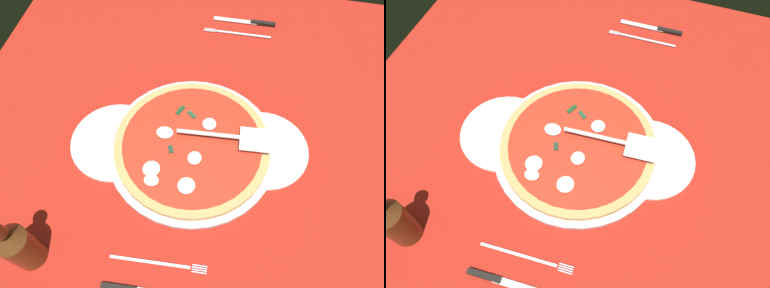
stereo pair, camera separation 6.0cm
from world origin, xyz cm
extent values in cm
cube|color=#A41F14|center=(0.00, 0.00, -0.40)|extent=(113.56, 113.56, 0.80)
cube|color=silver|center=(-47.81, -53.79, 0.05)|extent=(5.98, 5.98, 0.10)
cube|color=silver|center=(-47.81, -41.84, 0.05)|extent=(5.98, 5.98, 0.10)
cube|color=silver|center=(-47.81, -29.88, 0.05)|extent=(5.98, 5.98, 0.10)
cube|color=silver|center=(-47.81, -17.93, 0.05)|extent=(5.98, 5.98, 0.10)
cube|color=silver|center=(-47.81, -5.98, 0.05)|extent=(5.98, 5.98, 0.10)
cube|color=silver|center=(-41.84, -47.81, 0.05)|extent=(5.98, 5.98, 0.10)
cube|color=silver|center=(-41.84, -35.86, 0.05)|extent=(5.98, 5.98, 0.10)
cube|color=silver|center=(-41.84, -23.91, 0.05)|extent=(5.98, 5.98, 0.10)
cube|color=silver|center=(-41.84, -11.95, 0.05)|extent=(5.98, 5.98, 0.10)
cube|color=silver|center=(-41.84, 0.00, 0.05)|extent=(5.98, 5.98, 0.10)
cube|color=silver|center=(-41.84, 11.95, 0.05)|extent=(5.98, 5.98, 0.10)
cube|color=silver|center=(-41.84, 23.91, 0.05)|extent=(5.98, 5.98, 0.10)
cube|color=silver|center=(-35.86, -53.79, 0.05)|extent=(5.98, 5.98, 0.10)
cube|color=silver|center=(-35.86, -41.84, 0.05)|extent=(5.98, 5.98, 0.10)
cube|color=silver|center=(-35.86, -29.88, 0.05)|extent=(5.98, 5.98, 0.10)
cube|color=silver|center=(-35.86, -17.93, 0.05)|extent=(5.98, 5.98, 0.10)
cube|color=silver|center=(-35.86, -5.98, 0.05)|extent=(5.98, 5.98, 0.10)
cube|color=silver|center=(-35.86, 5.98, 0.05)|extent=(5.98, 5.98, 0.10)
cube|color=silver|center=(-35.86, 17.93, 0.05)|extent=(5.98, 5.98, 0.10)
cube|color=silver|center=(-35.86, 29.88, 0.05)|extent=(5.98, 5.98, 0.10)
cube|color=silver|center=(-29.88, -47.81, 0.05)|extent=(5.98, 5.98, 0.10)
cube|color=silver|center=(-29.88, -35.86, 0.05)|extent=(5.98, 5.98, 0.10)
cube|color=silver|center=(-29.88, -23.91, 0.05)|extent=(5.98, 5.98, 0.10)
cube|color=silver|center=(-29.88, -11.95, 0.05)|extent=(5.98, 5.98, 0.10)
cube|color=silver|center=(-29.88, 0.00, 0.05)|extent=(5.98, 5.98, 0.10)
cube|color=silver|center=(-29.88, 11.95, 0.05)|extent=(5.98, 5.98, 0.10)
cube|color=silver|center=(-29.88, 23.91, 0.05)|extent=(5.98, 5.98, 0.10)
cube|color=silver|center=(-23.91, -53.79, 0.05)|extent=(5.98, 5.98, 0.10)
cube|color=silver|center=(-23.91, -41.84, 0.05)|extent=(5.98, 5.98, 0.10)
cube|color=silver|center=(-23.91, -29.88, 0.05)|extent=(5.98, 5.98, 0.10)
cube|color=silver|center=(-23.91, -17.93, 0.05)|extent=(5.98, 5.98, 0.10)
cube|color=silver|center=(-23.91, -5.98, 0.05)|extent=(5.98, 5.98, 0.10)
cube|color=silver|center=(-23.91, 5.98, 0.05)|extent=(5.98, 5.98, 0.10)
cube|color=silver|center=(-23.91, 17.93, 0.05)|extent=(5.98, 5.98, 0.10)
cube|color=silver|center=(-23.91, 29.88, 0.05)|extent=(5.98, 5.98, 0.10)
cube|color=silver|center=(-17.93, -47.81, 0.05)|extent=(5.98, 5.98, 0.10)
cube|color=silver|center=(-17.93, -35.86, 0.05)|extent=(5.98, 5.98, 0.10)
cube|color=silver|center=(-17.93, -23.91, 0.05)|extent=(5.98, 5.98, 0.10)
cube|color=silver|center=(-17.93, -11.95, 0.05)|extent=(5.98, 5.98, 0.10)
cube|color=silver|center=(-17.93, 0.00, 0.05)|extent=(5.98, 5.98, 0.10)
cube|color=silver|center=(-17.93, 11.95, 0.05)|extent=(5.98, 5.98, 0.10)
cube|color=silver|center=(-17.93, 23.91, 0.05)|extent=(5.98, 5.98, 0.10)
cube|color=silver|center=(-11.95, -41.84, 0.05)|extent=(5.98, 5.98, 0.10)
cube|color=silver|center=(-11.95, -29.88, 0.05)|extent=(5.98, 5.98, 0.10)
cube|color=silver|center=(-11.95, -17.93, 0.05)|extent=(5.98, 5.98, 0.10)
cube|color=silver|center=(-11.95, -5.98, 0.05)|extent=(5.98, 5.98, 0.10)
cube|color=silver|center=(-11.95, 5.98, 0.05)|extent=(5.98, 5.98, 0.10)
cube|color=silver|center=(-11.95, 17.93, 0.05)|extent=(5.98, 5.98, 0.10)
cube|color=silver|center=(-11.95, 29.88, 0.05)|extent=(5.98, 5.98, 0.10)
cube|color=silver|center=(-5.98, -47.81, 0.05)|extent=(5.98, 5.98, 0.10)
cube|color=silver|center=(-5.98, -35.86, 0.05)|extent=(5.98, 5.98, 0.10)
cube|color=silver|center=(-5.98, -23.91, 0.05)|extent=(5.98, 5.98, 0.10)
cube|color=silver|center=(-5.98, -11.95, 0.05)|extent=(5.98, 5.98, 0.10)
cube|color=silver|center=(-5.98, 0.00, 0.05)|extent=(5.98, 5.98, 0.10)
cube|color=silver|center=(-5.98, 11.95, 0.05)|extent=(5.98, 5.98, 0.10)
cube|color=silver|center=(-5.98, 23.91, 0.05)|extent=(5.98, 5.98, 0.10)
cube|color=silver|center=(-5.98, 35.86, 0.05)|extent=(5.98, 5.98, 0.10)
cube|color=silver|center=(0.00, -41.84, 0.05)|extent=(5.98, 5.98, 0.10)
cube|color=silver|center=(0.00, -29.88, 0.05)|extent=(5.98, 5.98, 0.10)
cube|color=silver|center=(0.00, -17.93, 0.05)|extent=(5.98, 5.98, 0.10)
cube|color=silver|center=(0.00, -5.98, 0.05)|extent=(5.98, 5.98, 0.10)
cube|color=silver|center=(0.00, 5.98, 0.05)|extent=(5.98, 5.98, 0.10)
cube|color=silver|center=(0.00, 17.93, 0.05)|extent=(5.98, 5.98, 0.10)
cube|color=silver|center=(0.00, 29.88, 0.05)|extent=(5.98, 5.98, 0.10)
cube|color=silver|center=(5.98, -47.81, 0.05)|extent=(5.98, 5.98, 0.10)
cube|color=silver|center=(5.98, -35.86, 0.05)|extent=(5.98, 5.98, 0.10)
cube|color=silver|center=(5.98, -23.91, 0.05)|extent=(5.98, 5.98, 0.10)
cube|color=silver|center=(5.98, -11.95, 0.05)|extent=(5.98, 5.98, 0.10)
cube|color=silver|center=(5.98, 0.00, 0.05)|extent=(5.98, 5.98, 0.10)
cube|color=silver|center=(5.98, 11.95, 0.05)|extent=(5.98, 5.98, 0.10)
cube|color=silver|center=(5.98, 23.91, 0.05)|extent=(5.98, 5.98, 0.10)
cube|color=silver|center=(5.98, 35.86, 0.05)|extent=(5.98, 5.98, 0.10)
cube|color=silver|center=(11.95, -41.84, 0.05)|extent=(5.98, 5.98, 0.10)
cube|color=silver|center=(11.95, -29.88, 0.05)|extent=(5.98, 5.98, 0.10)
cube|color=silver|center=(11.95, -17.93, 0.05)|extent=(5.98, 5.98, 0.10)
cube|color=silver|center=(11.95, -5.98, 0.05)|extent=(5.98, 5.98, 0.10)
cube|color=silver|center=(11.95, 5.98, 0.05)|extent=(5.98, 5.98, 0.10)
cube|color=silver|center=(11.95, 17.93, 0.05)|extent=(5.98, 5.98, 0.10)
cube|color=silver|center=(11.95, 29.88, 0.05)|extent=(5.98, 5.98, 0.10)
cube|color=silver|center=(17.93, -35.86, 0.05)|extent=(5.98, 5.98, 0.10)
cube|color=silver|center=(17.93, -23.91, 0.05)|extent=(5.98, 5.98, 0.10)
cube|color=silver|center=(17.93, -11.95, 0.05)|extent=(5.98, 5.98, 0.10)
cube|color=silver|center=(17.93, 0.00, 0.05)|extent=(5.98, 5.98, 0.10)
cube|color=silver|center=(17.93, 11.95, 0.05)|extent=(5.98, 5.98, 0.10)
cube|color=silver|center=(17.93, 23.91, 0.05)|extent=(5.98, 5.98, 0.10)
cube|color=silver|center=(17.93, 35.86, 0.05)|extent=(5.98, 5.98, 0.10)
cube|color=silver|center=(23.91, -41.84, 0.05)|extent=(5.98, 5.98, 0.10)
cube|color=silver|center=(23.91, -29.88, 0.05)|extent=(5.98, 5.98, 0.10)
cube|color=silver|center=(23.91, -17.93, 0.05)|extent=(5.98, 5.98, 0.10)
cube|color=silver|center=(23.91, -5.98, 0.05)|extent=(5.98, 5.98, 0.10)
cube|color=silver|center=(23.91, 5.98, 0.05)|extent=(5.98, 5.98, 0.10)
cube|color=silver|center=(23.91, 17.93, 0.05)|extent=(5.98, 5.98, 0.10)
cube|color=silver|center=(23.91, 29.88, 0.05)|extent=(5.98, 5.98, 0.10)
cube|color=silver|center=(23.91, 41.84, 0.05)|extent=(5.98, 5.98, 0.10)
cube|color=silver|center=(29.88, -35.86, 0.05)|extent=(5.98, 5.98, 0.10)
cube|color=silver|center=(29.88, -23.91, 0.05)|extent=(5.98, 5.98, 0.10)
cube|color=silver|center=(29.88, -11.95, 0.05)|extent=(5.98, 5.98, 0.10)
cube|color=silver|center=(29.88, 0.00, 0.05)|extent=(5.98, 5.98, 0.10)
cube|color=silver|center=(29.88, 11.95, 0.05)|extent=(5.98, 5.98, 0.10)
cube|color=silver|center=(29.88, 23.91, 0.05)|extent=(5.98, 5.98, 0.10)
cube|color=silver|center=(29.88, 35.86, 0.05)|extent=(5.98, 5.98, 0.10)
cube|color=silver|center=(35.86, -41.84, 0.05)|extent=(5.98, 5.98, 0.10)
cube|color=silver|center=(35.86, -29.88, 0.05)|extent=(5.98, 5.98, 0.10)
cube|color=silver|center=(35.86, -17.93, 0.05)|extent=(5.98, 5.98, 0.10)
cube|color=silver|center=(35.86, -5.98, 0.05)|extent=(5.98, 5.98, 0.10)
cube|color=silver|center=(35.86, 5.98, 0.05)|extent=(5.98, 5.98, 0.10)
cube|color=silver|center=(35.86, 17.93, 0.05)|extent=(5.98, 5.98, 0.10)
cube|color=silver|center=(41.84, -35.86, 0.05)|extent=(5.98, 5.98, 0.10)
cube|color=silver|center=(41.84, -23.91, 0.05)|extent=(5.98, 5.98, 0.10)
cube|color=silver|center=(41.84, -11.95, 0.05)|extent=(5.98, 5.98, 0.10)
cube|color=silver|center=(41.84, 0.00, 0.05)|extent=(5.98, 5.98, 0.10)
cube|color=silver|center=(41.84, 11.95, 0.05)|extent=(5.98, 5.98, 0.10)
cube|color=silver|center=(47.81, -29.88, 0.05)|extent=(5.98, 5.98, 0.10)
cube|color=silver|center=(47.81, -17.93, 0.05)|extent=(5.98, 5.98, 0.10)
cube|color=silver|center=(47.81, -5.98, 0.05)|extent=(5.98, 5.98, 0.10)
cube|color=silver|center=(53.79, -35.86, 0.05)|extent=(5.98, 5.98, 0.10)
cube|color=silver|center=(53.79, -23.91, 0.05)|extent=(5.98, 5.98, 0.10)
cube|color=silver|center=(53.79, -11.95, 0.05)|extent=(5.98, 5.98, 0.10)
cylinder|color=#AEB4BB|center=(-2.97, 5.71, 0.74)|extent=(39.88, 39.88, 1.29)
cylinder|color=white|center=(-19.67, 2.77, 0.60)|extent=(21.04, 21.04, 1.00)
cylinder|color=white|center=(15.25, 7.66, 0.60)|extent=(21.51, 21.51, 1.00)
cylinder|color=tan|center=(-2.97, 5.71, 1.97)|extent=(36.55, 36.55, 1.17)
cylinder|color=red|center=(-2.97, 5.71, 2.71)|extent=(32.63, 32.63, 0.30)
ellipsoid|color=white|center=(4.49, 14.28, 3.31)|extent=(3.92, 4.00, 0.91)
ellipsoid|color=white|center=(-4.41, 9.83, 3.53)|extent=(3.20, 3.47, 1.34)
ellipsoid|color=white|center=(3.76, 17.05, 3.40)|extent=(3.37, 2.78, 1.09)
ellipsoid|color=white|center=(-3.96, 16.69, 3.28)|extent=(3.87, 3.97, 0.85)
ellipsoid|color=silver|center=(-6.02, -0.33, 3.40)|extent=(3.37, 3.50, 1.09)
ellipsoid|color=white|center=(3.82, 4.45, 3.37)|extent=(4.06, 3.34, 1.01)
cube|color=#1F492B|center=(-1.34, -2.08, 3.01)|extent=(2.55, 2.27, 0.30)
cube|color=#124321|center=(3.88, 13.91, 3.01)|extent=(2.82, 2.69, 0.30)
cube|color=#164320|center=(1.68, -2.85, 3.01)|extent=(2.13, 3.10, 0.30)
cube|color=#1D3625|center=(1.48, 8.38, 3.01)|extent=(1.80, 2.31, 0.30)
cube|color=silver|center=(-17.15, 2.83, 4.35)|extent=(7.52, 6.80, 0.30)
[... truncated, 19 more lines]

